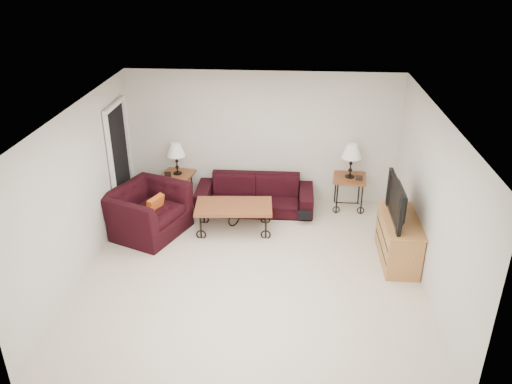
# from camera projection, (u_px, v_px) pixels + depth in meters

# --- Properties ---
(ground) EXTENTS (5.00, 5.00, 0.00)m
(ground) POSITION_uv_depth(u_px,v_px,m) (253.00, 271.00, 7.80)
(ground) COLOR beige
(ground) RESTS_ON ground
(wall_back) EXTENTS (5.00, 0.02, 2.50)m
(wall_back) POSITION_uv_depth(u_px,v_px,m) (263.00, 138.00, 9.51)
(wall_back) COLOR silver
(wall_back) RESTS_ON ground
(wall_front) EXTENTS (5.00, 0.02, 2.50)m
(wall_front) POSITION_uv_depth(u_px,v_px,m) (232.00, 310.00, 5.02)
(wall_front) COLOR silver
(wall_front) RESTS_ON ground
(wall_left) EXTENTS (0.02, 5.00, 2.50)m
(wall_left) POSITION_uv_depth(u_px,v_px,m) (81.00, 192.00, 7.43)
(wall_left) COLOR silver
(wall_left) RESTS_ON ground
(wall_right) EXTENTS (0.02, 5.00, 2.50)m
(wall_right) POSITION_uv_depth(u_px,v_px,m) (432.00, 203.00, 7.10)
(wall_right) COLOR silver
(wall_right) RESTS_ON ground
(ceiling) EXTENTS (5.00, 5.00, 0.00)m
(ceiling) POSITION_uv_depth(u_px,v_px,m) (252.00, 112.00, 6.72)
(ceiling) COLOR white
(ceiling) RESTS_ON wall_back
(doorway) EXTENTS (0.08, 0.94, 2.04)m
(doorway) POSITION_uv_depth(u_px,v_px,m) (120.00, 163.00, 9.01)
(doorway) COLOR black
(doorway) RESTS_ON ground
(sofa) EXTENTS (2.16, 0.84, 0.63)m
(sofa) POSITION_uv_depth(u_px,v_px,m) (255.00, 194.00, 9.49)
(sofa) COLOR black
(sofa) RESTS_ON ground
(side_table_left) EXTENTS (0.63, 0.63, 0.61)m
(side_table_left) POSITION_uv_depth(u_px,v_px,m) (179.00, 188.00, 9.75)
(side_table_left) COLOR brown
(side_table_left) RESTS_ON ground
(side_table_right) EXTENTS (0.65, 0.65, 0.64)m
(side_table_right) POSITION_uv_depth(u_px,v_px,m) (348.00, 193.00, 9.54)
(side_table_right) COLOR brown
(side_table_right) RESTS_ON ground
(lamp_left) EXTENTS (0.39, 0.39, 0.61)m
(lamp_left) POSITION_uv_depth(u_px,v_px,m) (177.00, 159.00, 9.49)
(lamp_left) COLOR black
(lamp_left) RESTS_ON side_table_left
(lamp_right) EXTENTS (0.40, 0.40, 0.64)m
(lamp_right) POSITION_uv_depth(u_px,v_px,m) (351.00, 161.00, 9.26)
(lamp_right) COLOR black
(lamp_right) RESTS_ON side_table_right
(photo_frame_left) EXTENTS (0.12, 0.02, 0.10)m
(photo_frame_left) POSITION_uv_depth(u_px,v_px,m) (168.00, 174.00, 9.47)
(photo_frame_left) COLOR black
(photo_frame_left) RESTS_ON side_table_left
(photo_frame_right) EXTENTS (0.13, 0.06, 0.11)m
(photo_frame_right) POSITION_uv_depth(u_px,v_px,m) (359.00, 178.00, 9.23)
(photo_frame_right) COLOR black
(photo_frame_right) RESTS_ON side_table_right
(coffee_table) EXTENTS (1.35, 0.79, 0.49)m
(coffee_table) POSITION_uv_depth(u_px,v_px,m) (234.00, 218.00, 8.82)
(coffee_table) COLOR brown
(coffee_table) RESTS_ON ground
(armchair) EXTENTS (1.49, 1.57, 0.81)m
(armchair) POSITION_uv_depth(u_px,v_px,m) (148.00, 211.00, 8.69)
(armchair) COLOR black
(armchair) RESTS_ON ground
(throw_pillow) EXTENTS (0.23, 0.38, 0.37)m
(throw_pillow) POSITION_uv_depth(u_px,v_px,m) (155.00, 207.00, 8.59)
(throw_pillow) COLOR #D15C1A
(throw_pillow) RESTS_ON armchair
(tv_stand) EXTENTS (0.50, 1.21, 0.72)m
(tv_stand) POSITION_uv_depth(u_px,v_px,m) (398.00, 240.00, 7.93)
(tv_stand) COLOR #C7764A
(tv_stand) RESTS_ON ground
(television) EXTENTS (0.14, 1.08, 0.62)m
(television) POSITION_uv_depth(u_px,v_px,m) (402.00, 201.00, 7.64)
(television) COLOR black
(television) RESTS_ON tv_stand
(backpack) EXTENTS (0.44, 0.38, 0.47)m
(backpack) POSITION_uv_depth(u_px,v_px,m) (305.00, 210.00, 9.11)
(backpack) COLOR black
(backpack) RESTS_ON ground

